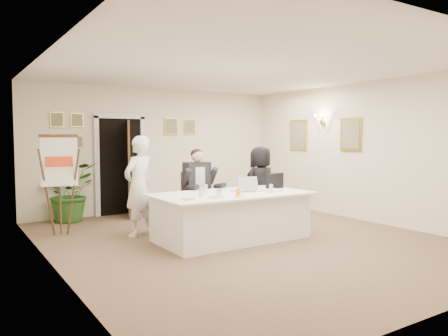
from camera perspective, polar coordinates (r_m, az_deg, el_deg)
name	(u,v)px	position (r m, az deg, el deg)	size (l,w,h in m)	color
floor	(245,239)	(7.34, 2.75, -9.31)	(7.00, 7.00, 0.00)	brown
ceiling	(246,69)	(7.23, 2.83, 12.85)	(6.00, 7.00, 0.02)	white
wall_back	(157,150)	(10.20, -8.72, 2.34)	(6.00, 0.10, 2.80)	white
wall_left	(52,160)	(5.93, -21.53, 0.94)	(0.10, 7.00, 2.80)	white
wall_right	(367,152)	(9.22, 18.17, 2.01)	(0.10, 7.00, 2.80)	white
doorway	(123,167)	(9.72, -13.02, 0.09)	(1.14, 0.86, 2.20)	black
pictures_back_wall	(124,130)	(9.87, -12.93, 4.84)	(3.40, 0.06, 0.80)	gold
pictures_right_wall	(323,135)	(9.99, 12.75, 4.26)	(0.06, 2.20, 0.80)	gold
wall_sconce	(320,119)	(9.95, 12.49, 6.28)	(0.20, 0.30, 0.24)	gold
conference_table	(231,216)	(7.26, 0.96, -6.27)	(2.58, 1.38, 0.78)	white
seated_man	(198,188)	(8.04, -3.37, -2.68)	(0.64, 0.69, 1.50)	black
flip_chart	(60,190)	(7.97, -20.63, -2.74)	(0.61, 0.43, 1.70)	#3A2612
standing_man	(139,186)	(7.60, -11.07, -2.33)	(0.63, 0.41, 1.72)	white
standing_woman	(261,185)	(8.55, 4.80, -2.25)	(0.74, 0.48, 1.52)	black
potted_palm	(69,192)	(9.31, -19.60, -3.00)	(1.06, 0.92, 1.18)	#25561C
laptop	(243,183)	(7.41, 2.56, -1.99)	(0.36, 0.37, 0.28)	#B7BABC
laptop_bag	(275,181)	(7.89, 6.64, -1.68)	(0.39, 0.11, 0.27)	black
paper_stack	(271,190)	(7.46, 6.21, -2.92)	(0.34, 0.24, 0.03)	white
plate_left	(188,199)	(6.44, -4.67, -4.09)	(0.21, 0.21, 0.01)	white
plate_mid	(215,197)	(6.63, -1.13, -3.85)	(0.22, 0.22, 0.01)	white
plate_near	(240,196)	(6.73, 2.15, -3.73)	(0.23, 0.23, 0.01)	white
glass_a	(201,192)	(6.74, -3.01, -3.19)	(0.06, 0.06, 0.14)	silver
glass_b	(240,191)	(6.96, 2.09, -2.96)	(0.06, 0.06, 0.14)	silver
glass_c	(271,188)	(7.28, 6.16, -2.67)	(0.06, 0.06, 0.14)	silver
glass_d	(206,189)	(7.21, -2.41, -2.71)	(0.06, 0.06, 0.14)	silver
oj_glass	(238,192)	(6.78, 1.83, -3.19)	(0.06, 0.06, 0.13)	orange
steel_jug	(219,192)	(6.91, -0.68, -3.13)	(0.09, 0.09, 0.11)	silver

